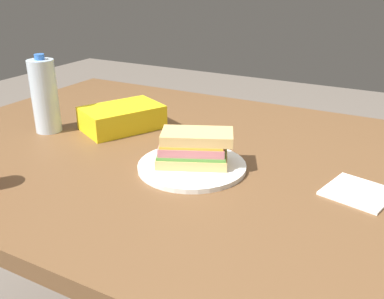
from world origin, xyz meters
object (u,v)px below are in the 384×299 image
(sandwich, at_px, (194,148))
(water_bottle_tall, at_px, (45,96))
(paper_plate, at_px, (192,166))
(chip_bag, at_px, (122,118))
(dining_table, at_px, (224,187))

(sandwich, height_order, water_bottle_tall, water_bottle_tall)
(paper_plate, height_order, water_bottle_tall, water_bottle_tall)
(chip_bag, height_order, water_bottle_tall, water_bottle_tall)
(paper_plate, bearing_deg, dining_table, 60.44)
(dining_table, bearing_deg, sandwich, -119.13)
(sandwich, distance_m, chip_bag, 0.36)
(paper_plate, bearing_deg, sandwich, 50.69)
(dining_table, relative_size, water_bottle_tall, 7.73)
(sandwich, xyz_separation_m, water_bottle_tall, (-0.51, 0.03, 0.06))
(dining_table, xyz_separation_m, chip_bag, (-0.37, 0.06, 0.12))
(dining_table, height_order, water_bottle_tall, water_bottle_tall)
(dining_table, height_order, sandwich, sandwich)
(sandwich, distance_m, water_bottle_tall, 0.51)
(chip_bag, bearing_deg, sandwich, -87.60)
(sandwich, height_order, chip_bag, sandwich)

